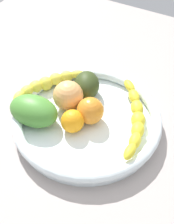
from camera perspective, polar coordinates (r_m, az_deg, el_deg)
The scene contains 9 objects.
kitchen_counter at distance 74.48cm, azimuth -0.00°, elevation -3.31°, with size 120.00×120.00×3.00cm, color #A59994.
fruit_bowl at distance 71.74cm, azimuth -0.00°, elevation -1.44°, with size 34.96×34.96×4.18cm.
banana_draped_left at distance 70.40cm, azimuth 9.07°, elevation -1.10°, with size 23.03×12.12×4.10cm.
banana_draped_right at distance 78.54cm, azimuth -7.55°, elevation 5.32°, with size 18.05×11.66×4.32cm.
orange_front at distance 69.87cm, azimuth 0.62°, elevation 0.24°, with size 6.35×6.35×6.35cm, color orange.
orange_mid_left at distance 68.43cm, azimuth -2.75°, elevation -1.73°, with size 5.33×5.33×5.33cm, color orange.
peach_blush at distance 72.83cm, azimuth -3.56°, elevation 3.06°, with size 7.35×7.35×7.35cm, color #EEA960.
avocado_dark at distance 76.38cm, azimuth -0.03°, elevation 5.09°, with size 8.28×6.29×6.26cm, color #2F3D19.
mango_green at distance 70.86cm, azimuth -9.99°, elevation 0.24°, with size 11.88×8.08×6.47cm, color #4A8C34.
Camera 1 is at (-41.72, -23.94, 58.36)cm, focal length 48.69 mm.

